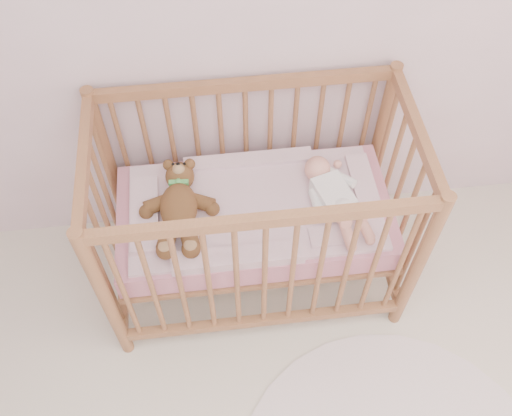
{
  "coord_description": "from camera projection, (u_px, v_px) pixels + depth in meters",
  "views": [
    {
      "loc": [
        -0.17,
        0.13,
        2.6
      ],
      "look_at": [
        -0.01,
        1.55,
        0.62
      ],
      "focal_mm": 40.0,
      "sensor_mm": 36.0,
      "label": 1
    }
  ],
  "objects": [
    {
      "name": "baby",
      "position": [
        333.0,
        193.0,
        2.47
      ],
      "size": [
        0.39,
        0.57,
        0.13
      ],
      "primitive_type": null,
      "rotation": [
        0.0,
        0.0,
        0.28
      ],
      "color": "white",
      "rests_on": "blanket"
    },
    {
      "name": "crib",
      "position": [
        255.0,
        215.0,
        2.57
      ],
      "size": [
        1.36,
        0.76,
        1.0
      ],
      "primitive_type": null,
      "color": "#A46B45",
      "rests_on": "floor"
    },
    {
      "name": "blanket",
      "position": [
        255.0,
        207.0,
        2.52
      ],
      "size": [
        1.1,
        0.58,
        0.06
      ],
      "primitive_type": null,
      "color": "#E9A1B8",
      "rests_on": "mattress"
    },
    {
      "name": "teddy_bear",
      "position": [
        179.0,
        206.0,
        2.41
      ],
      "size": [
        0.39,
        0.53,
        0.14
      ],
      "primitive_type": null,
      "rotation": [
        0.0,
        0.0,
        -0.06
      ],
      "color": "brown",
      "rests_on": "blanket"
    },
    {
      "name": "mattress",
      "position": [
        255.0,
        217.0,
        2.58
      ],
      "size": [
        1.22,
        0.62,
        0.13
      ],
      "primitive_type": "cube",
      "color": "pink",
      "rests_on": "crib"
    }
  ]
}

